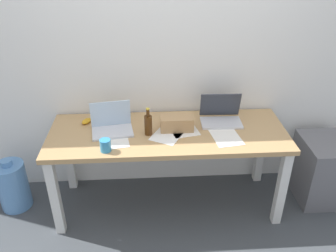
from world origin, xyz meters
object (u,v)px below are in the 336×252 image
at_px(computer_mouse, 86,121).
at_px(cardboard_box, 177,123).
at_px(desk, 168,142).
at_px(coffee_mug, 105,145).
at_px(water_cooler_jug, 13,185).
at_px(filing_cabinet, 321,169).
at_px(laptop_right, 221,116).
at_px(laptop_left, 112,125).
at_px(beer_bottle, 148,124).

xyz_separation_m(computer_mouse, cardboard_box, (0.75, -0.15, 0.04)).
distance_m(desk, coffee_mug, 0.56).
bearing_deg(desk, water_cooler_jug, 177.93).
bearing_deg(cardboard_box, filing_cabinet, -0.22).
height_order(laptop_right, filing_cabinet, laptop_right).
relative_size(cardboard_box, filing_cabinet, 0.46).
relative_size(laptop_left, cardboard_box, 1.32).
distance_m(water_cooler_jug, filing_cabinet, 2.74).
xyz_separation_m(laptop_left, filing_cabinet, (1.83, -0.02, -0.51)).
height_order(desk, computer_mouse, computer_mouse).
xyz_separation_m(laptop_right, computer_mouse, (-1.13, 0.04, -0.04)).
bearing_deg(filing_cabinet, laptop_left, 179.52).
distance_m(laptop_left, beer_bottle, 0.30).
distance_m(laptop_left, filing_cabinet, 1.90).
xyz_separation_m(beer_bottle, cardboard_box, (0.23, 0.06, -0.03)).
distance_m(desk, filing_cabinet, 1.43).
height_order(cardboard_box, filing_cabinet, cardboard_box).
relative_size(beer_bottle, filing_cabinet, 0.39).
bearing_deg(coffee_mug, computer_mouse, 114.94).
bearing_deg(filing_cabinet, desk, -179.03).
height_order(desk, beer_bottle, beer_bottle).
relative_size(computer_mouse, cardboard_box, 0.38).
xyz_separation_m(laptop_left, cardboard_box, (0.52, -0.01, 0.01)).
bearing_deg(water_cooler_jug, computer_mouse, 10.90).
bearing_deg(cardboard_box, water_cooler_jug, 179.18).
bearing_deg(laptop_left, beer_bottle, -13.58).
relative_size(coffee_mug, filing_cabinet, 0.16).
distance_m(desk, water_cooler_jug, 1.43).
distance_m(desk, laptop_left, 0.48).
height_order(laptop_left, filing_cabinet, laptop_left).
relative_size(desk, coffee_mug, 20.19).
height_order(cardboard_box, water_cooler_jug, cardboard_box).
height_order(laptop_left, laptop_right, laptop_right).
distance_m(computer_mouse, filing_cabinet, 2.12).
bearing_deg(desk, coffee_mug, -152.02).
height_order(coffee_mug, water_cooler_jug, coffee_mug).
bearing_deg(desk, laptop_left, 175.09).
xyz_separation_m(laptop_left, coffee_mug, (-0.02, -0.29, -0.00)).
height_order(desk, laptop_left, laptop_left).
bearing_deg(laptop_right, beer_bottle, -164.59).
bearing_deg(beer_bottle, cardboard_box, 14.72).
distance_m(laptop_right, computer_mouse, 1.13).
relative_size(computer_mouse, coffee_mug, 1.05).
xyz_separation_m(desk, laptop_left, (-0.45, 0.04, 0.15)).
xyz_separation_m(coffee_mug, water_cooler_jug, (-0.88, 0.30, -0.58)).
relative_size(coffee_mug, water_cooler_jug, 0.19).
distance_m(computer_mouse, cardboard_box, 0.76).
height_order(beer_bottle, water_cooler_jug, beer_bottle).
bearing_deg(cardboard_box, laptop_left, 178.89).
distance_m(cardboard_box, filing_cabinet, 1.41).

